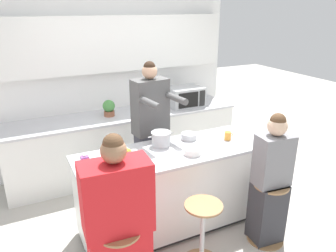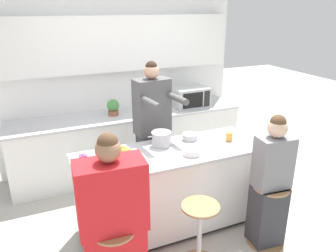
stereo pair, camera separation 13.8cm
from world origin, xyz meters
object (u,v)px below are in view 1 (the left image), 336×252
object	(u,v)px
coffee_cup_near	(136,161)
juice_carton	(85,165)
fruit_bowl	(193,151)
microwave	(185,97)
coffee_cup_far	(228,136)
banana_bunch	(123,150)
bar_stool_rightmost	(268,211)
person_cooking	(151,137)
cooking_pot	(161,139)
person_seated_near	(270,185)
bar_stool_center	(202,234)
kitchen_island	(171,189)
person_wrapped_blanket	(118,225)
potted_plant	(109,108)

from	to	relation	value
coffee_cup_near	juice_carton	world-z (taller)	juice_carton
fruit_bowl	microwave	size ratio (longest dim) A/B	0.34
coffee_cup_far	banana_bunch	xyz separation A→B (m)	(-1.16, 0.19, -0.02)
bar_stool_rightmost	person_cooking	bearing A→B (deg)	123.13
cooking_pot	banana_bunch	xyz separation A→B (m)	(-0.42, 0.01, -0.05)
microwave	person_seated_near	bearing A→B (deg)	-94.38
fruit_bowl	coffee_cup_near	xyz separation A→B (m)	(-0.60, 0.01, 0.01)
person_cooking	microwave	bearing A→B (deg)	36.45
cooking_pot	fruit_bowl	size ratio (longest dim) A/B	1.70
microwave	bar_stool_rightmost	bearing A→B (deg)	-94.27
bar_stool_center	microwave	bearing A→B (deg)	65.46
coffee_cup_near	coffee_cup_far	distance (m)	1.15
kitchen_island	microwave	xyz separation A→B (m)	(0.95, 1.42, 0.57)
bar_stool_rightmost	person_cooking	size ratio (longest dim) A/B	0.38
cooking_pot	juice_carton	bearing A→B (deg)	-163.16
juice_carton	person_cooking	bearing A→B (deg)	35.26
bar_stool_rightmost	person_seated_near	distance (m)	0.30
coffee_cup_far	juice_carton	size ratio (longest dim) A/B	0.58
coffee_cup_far	microwave	bearing A→B (deg)	80.33
juice_carton	person_wrapped_blanket	bearing A→B (deg)	-78.36
cooking_pot	microwave	distance (m)	1.59
coffee_cup_near	coffee_cup_far	size ratio (longest dim) A/B	1.06
cooking_pot	juice_carton	xyz separation A→B (m)	(-0.86, -0.26, 0.01)
juice_carton	potted_plant	world-z (taller)	potted_plant
fruit_bowl	juice_carton	bearing A→B (deg)	176.03
bar_stool_rightmost	person_cooking	distance (m)	1.52
coffee_cup_far	banana_bunch	size ratio (longest dim) A/B	0.60
cooking_pot	microwave	bearing A→B (deg)	52.03
kitchen_island	fruit_bowl	world-z (taller)	fruit_bowl
banana_bunch	person_seated_near	bearing A→B (deg)	-33.10
banana_bunch	microwave	size ratio (longest dim) A/B	0.34
fruit_bowl	microwave	distance (m)	1.78
bar_stool_center	coffee_cup_near	xyz separation A→B (m)	(-0.44, 0.50, 0.62)
bar_stool_center	fruit_bowl	world-z (taller)	fruit_bowl
person_cooking	banana_bunch	xyz separation A→B (m)	(-0.47, -0.37, 0.07)
coffee_cup_near	microwave	xyz separation A→B (m)	(1.39, 1.57, 0.07)
kitchen_island	coffee_cup_near	world-z (taller)	coffee_cup_near
juice_carton	kitchen_island	bearing A→B (deg)	5.91
cooking_pot	microwave	xyz separation A→B (m)	(0.98, 1.26, 0.04)
person_seated_near	coffee_cup_near	xyz separation A→B (m)	(-1.23, 0.48, 0.32)
bar_stool_center	microwave	size ratio (longest dim) A/B	1.28
person_cooking	banana_bunch	world-z (taller)	person_cooking
kitchen_island	person_wrapped_blanket	xyz separation A→B (m)	(-0.78, -0.63, 0.22)
person_cooking	person_seated_near	distance (m)	1.43
coffee_cup_far	potted_plant	distance (m)	1.74
kitchen_island	microwave	size ratio (longest dim) A/B	3.83
kitchen_island	bar_stool_center	distance (m)	0.66
kitchen_island	bar_stool_rightmost	xyz separation A→B (m)	(0.79, -0.64, -0.12)
person_wrapped_blanket	potted_plant	size ratio (longest dim) A/B	6.51
cooking_pot	potted_plant	world-z (taller)	potted_plant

